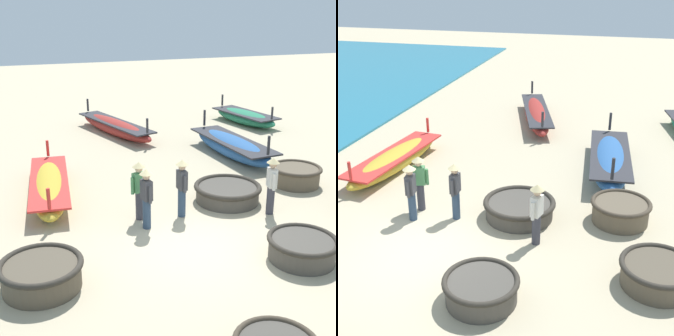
{
  "view_description": "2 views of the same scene",
  "coord_description": "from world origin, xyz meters",
  "views": [
    {
      "loc": [
        -4.14,
        -9.46,
        5.63
      ],
      "look_at": [
        0.24,
        2.61,
        1.16
      ],
      "focal_mm": 50.0,
      "sensor_mm": 36.0,
      "label": 1
    },
    {
      "loc": [
        4.68,
        -9.07,
        6.58
      ],
      "look_at": [
        1.26,
        3.65,
        0.85
      ],
      "focal_mm": 50.0,
      "sensor_mm": 36.0,
      "label": 2
    }
  ],
  "objects": [
    {
      "name": "long_boat_red_hull",
      "position": [
        4.27,
        6.28,
        0.4
      ],
      "size": [
        1.69,
        5.13,
        1.39
      ],
      "color": "#285693",
      "rests_on": "ground"
    },
    {
      "name": "coracle_tilted",
      "position": [
        2.03,
        2.26,
        0.3
      ],
      "size": [
        2.04,
        2.04,
        0.54
      ],
      "color": "#4C473F",
      "rests_on": "ground"
    },
    {
      "name": "long_boat_green_hull",
      "position": [
        0.71,
        11.03,
        0.36
      ],
      "size": [
        2.59,
        5.8,
        1.25
      ],
      "color": "maroon",
      "rests_on": "ground"
    },
    {
      "name": "fisherman_standing_right",
      "position": [
        -0.84,
        1.95,
        0.96
      ],
      "size": [
        0.51,
        0.36,
        1.67
      ],
      "color": "#383842",
      "rests_on": "ground"
    },
    {
      "name": "long_boat_white_hull",
      "position": [
        -2.99,
        4.51,
        0.33
      ],
      "size": [
        1.63,
        5.19,
        1.15
      ],
      "color": "gold",
      "rests_on": "ground"
    },
    {
      "name": "coracle_upturned",
      "position": [
        2.09,
        -1.45,
        0.31
      ],
      "size": [
        1.66,
        1.66,
        0.57
      ],
      "color": "#4C473F",
      "rests_on": "ground"
    },
    {
      "name": "long_boat_blue_hull",
      "position": [
        7.35,
        10.84,
        0.34
      ],
      "size": [
        2.09,
        4.26,
        1.18
      ],
      "color": "#237551",
      "rests_on": "ground"
    },
    {
      "name": "fisherman_with_hat",
      "position": [
        0.33,
        1.73,
        0.96
      ],
      "size": [
        0.36,
        0.53,
        1.67
      ],
      "color": "#2D425B",
      "rests_on": "ground"
    },
    {
      "name": "coracle_far_right",
      "position": [
        4.79,
        2.74,
        0.35
      ],
      "size": [
        1.66,
        1.66,
        0.64
      ],
      "color": "brown",
      "rests_on": "ground"
    },
    {
      "name": "fisherman_hauling",
      "position": [
        2.76,
        1.03,
        0.96
      ],
      "size": [
        0.36,
        0.51,
        1.67
      ],
      "color": "#383842",
      "rests_on": "ground"
    },
    {
      "name": "coracle_nearest",
      "position": [
        -3.73,
        -0.57,
        0.33
      ],
      "size": [
        1.79,
        1.79,
        0.61
      ],
      "color": "brown",
      "rests_on": "ground"
    },
    {
      "name": "ground_plane",
      "position": [
        0.0,
        0.0,
        0.0
      ],
      "size": [
        80.0,
        80.0,
        0.0
      ],
      "primitive_type": "plane",
      "color": "#BCAD8C"
    },
    {
      "name": "fisherman_standing_left",
      "position": [
        -0.82,
        1.35,
        0.96
      ],
      "size": [
        0.36,
        0.53,
        1.67
      ],
      "color": "#2D425B",
      "rests_on": "ground"
    }
  ]
}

